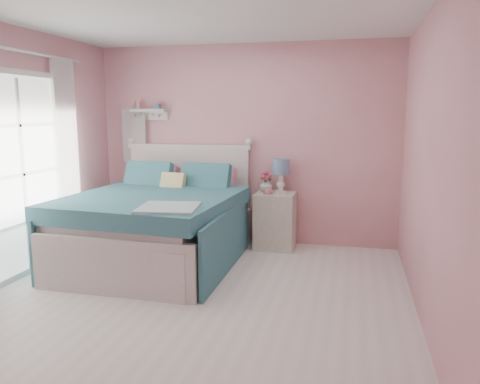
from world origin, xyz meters
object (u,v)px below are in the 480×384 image
at_px(bed, 159,226).
at_px(table_lamp, 281,169).
at_px(nightstand, 275,220).
at_px(vase, 266,185).
at_px(teacup, 268,191).

height_order(bed, table_lamp, bed).
xyz_separation_m(nightstand, vase, (-0.13, 0.05, 0.44)).
bearing_deg(bed, teacup, 36.52).
xyz_separation_m(nightstand, teacup, (-0.08, -0.11, 0.40)).
height_order(table_lamp, vase, table_lamp).
distance_m(nightstand, table_lamp, 0.66).
relative_size(bed, table_lamp, 5.34).
relative_size(nightstand, vase, 4.09).
relative_size(bed, nightstand, 3.20).
xyz_separation_m(bed, vase, (1.10, 0.90, 0.38)).
height_order(vase, teacup, vase).
bearing_deg(teacup, nightstand, 56.05).
bearing_deg(nightstand, teacup, -123.95).
height_order(bed, vase, bed).
height_order(bed, teacup, bed).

